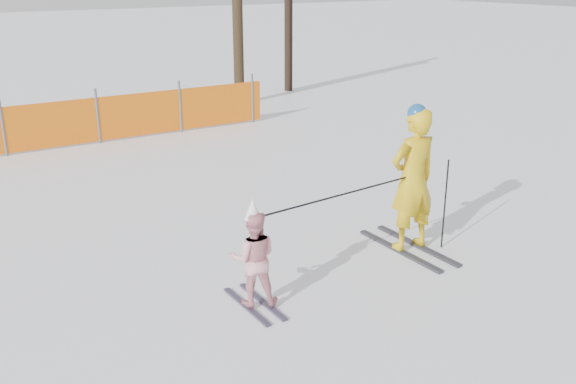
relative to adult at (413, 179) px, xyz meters
name	(u,v)px	position (x,y,z in m)	size (l,w,h in m)	color
ground	(309,276)	(-1.66, 0.07, -1.04)	(120.00, 120.00, 0.00)	white
adult	(413,179)	(0.00, 0.00, 0.00)	(0.74, 1.64, 2.08)	black
child	(254,258)	(-2.63, -0.23, -0.43)	(0.70, 1.03, 1.34)	black
ski_poles	(380,199)	(-0.69, -0.14, -0.10)	(2.97, 0.23, 1.30)	black
tree_trunks	(260,1)	(3.93, 10.94, 1.84)	(2.67, 1.35, 5.98)	#302415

